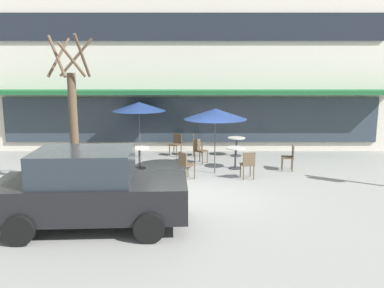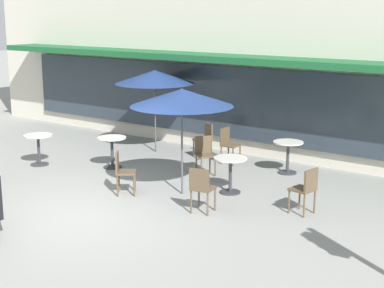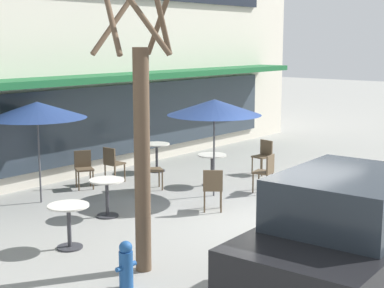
# 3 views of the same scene
# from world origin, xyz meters

# --- Properties ---
(ground_plane) EXTENTS (80.00, 80.00, 0.00)m
(ground_plane) POSITION_xyz_m (0.00, 0.00, 0.00)
(ground_plane) COLOR gray
(cafe_table_near_wall) EXTENTS (0.70, 0.70, 0.76)m
(cafe_table_near_wall) POSITION_xyz_m (1.84, 4.97, 0.52)
(cafe_table_near_wall) COLOR #333338
(cafe_table_near_wall) RESTS_ON ground
(cafe_table_streetside) EXTENTS (0.70, 0.70, 0.76)m
(cafe_table_streetside) POSITION_xyz_m (-3.45, 2.01, 0.52)
(cafe_table_streetside) COLOR #333338
(cafe_table_streetside) RESTS_ON ground
(cafe_table_by_tree) EXTENTS (0.70, 0.70, 0.76)m
(cafe_table_by_tree) POSITION_xyz_m (-1.80, 2.89, 0.52)
(cafe_table_by_tree) COLOR #333338
(cafe_table_by_tree) RESTS_ON ground
(cafe_table_mid_patio) EXTENTS (0.70, 0.70, 0.76)m
(cafe_table_mid_patio) POSITION_xyz_m (1.59, 2.89, 0.52)
(cafe_table_mid_patio) COLOR #333338
(cafe_table_mid_patio) RESTS_ON ground
(patio_umbrella_green_folded) EXTENTS (2.10, 2.10, 2.20)m
(patio_umbrella_green_folded) POSITION_xyz_m (0.82, 2.23, 2.02)
(patio_umbrella_green_folded) COLOR #4C4C51
(patio_umbrella_green_folded) RESTS_ON ground
(patio_umbrella_cream_folded) EXTENTS (2.10, 2.10, 2.20)m
(patio_umbrella_cream_folded) POSITION_xyz_m (-2.02, 4.79, 2.02)
(patio_umbrella_cream_folded) COLOR #4C4C51
(patio_umbrella_cream_folded) RESTS_ON ground
(cafe_chair_0) EXTENTS (0.41, 0.41, 0.89)m
(cafe_chair_0) POSITION_xyz_m (0.21, 4.93, 0.53)
(cafe_chair_0) COLOR brown
(cafe_chair_0) RESTS_ON ground
(cafe_chair_1) EXTENTS (0.56, 0.56, 0.89)m
(cafe_chair_1) POSITION_xyz_m (-0.16, 1.49, 0.53)
(cafe_chair_1) COLOR brown
(cafe_chair_1) RESTS_ON ground
(cafe_chair_2) EXTENTS (0.47, 0.47, 0.89)m
(cafe_chair_2) POSITION_xyz_m (1.84, 1.50, 0.53)
(cafe_chair_2) COLOR brown
(cafe_chair_2) RESTS_ON ground
(cafe_chair_3) EXTENTS (0.54, 0.54, 0.89)m
(cafe_chair_3) POSITION_xyz_m (-0.59, 5.06, 0.53)
(cafe_chair_3) COLOR brown
(cafe_chair_3) RESTS_ON ground
(cafe_chair_4) EXTENTS (0.56, 0.56, 0.89)m
(cafe_chair_4) POSITION_xyz_m (0.33, 3.74, 0.53)
(cafe_chair_4) COLOR brown
(cafe_chair_4) RESTS_ON ground
(cafe_chair_5) EXTENTS (0.46, 0.46, 0.89)m
(cafe_chair_5) POSITION_xyz_m (3.44, 2.60, 0.53)
(cafe_chair_5) COLOR brown
(cafe_chair_5) RESTS_ON ground
(parked_sedan) EXTENTS (4.29, 2.18, 1.76)m
(parked_sedan) POSITION_xyz_m (-2.21, -2.46, 0.88)
(parked_sedan) COLOR black
(parked_sedan) RESTS_ON ground
(street_tree) EXTENTS (1.17, 1.23, 4.42)m
(street_tree) POSITION_xyz_m (-3.33, 0.38, 2.07)
(street_tree) COLOR brown
(street_tree) RESTS_ON ground
(fire_hydrant) EXTENTS (0.36, 0.20, 0.71)m
(fire_hydrant) POSITION_xyz_m (-3.98, 0.08, 0.35)
(fire_hydrant) COLOR #1E4C8C
(fire_hydrant) RESTS_ON ground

